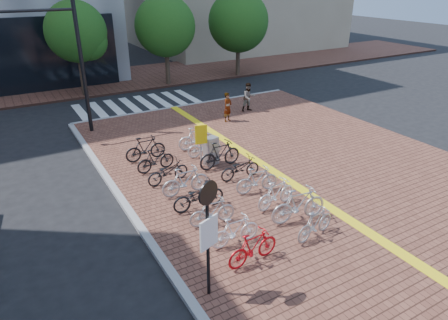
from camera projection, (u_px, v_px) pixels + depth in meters
ground at (259, 209)px, 13.87m from camera, size 120.00×120.00×0.00m
sidewalk at (447, 259)px, 11.28m from camera, size 14.00×34.00×0.15m
tactile_strip at (425, 269)px, 10.79m from camera, size 0.40×34.00×0.01m
kerb_north at (188, 106)px, 24.63m from camera, size 14.00×0.25×0.15m
far_sidewalk at (102, 81)px, 30.34m from camera, size 70.00×8.00×0.15m
crosswalk at (139, 105)px, 25.10m from camera, size 7.50×4.00×0.01m
street_trees at (179, 27)px, 28.16m from camera, size 16.20×4.60×6.35m
bike_0 at (253, 247)px, 10.85m from camera, size 1.68×0.58×0.99m
bike_1 at (235, 231)px, 11.60m from camera, size 1.59×0.53×0.94m
bike_2 at (212, 211)px, 12.56m from camera, size 1.58×0.59×0.93m
bike_3 at (199, 196)px, 13.41m from camera, size 1.87×0.73×0.97m
bike_4 at (185, 181)px, 14.28m from camera, size 1.81×0.58×1.08m
bike_5 at (168, 172)px, 15.16m from camera, size 1.77×0.79×0.90m
bike_6 at (156, 160)px, 16.05m from camera, size 1.67×0.61×0.98m
bike_7 at (145, 148)px, 16.98m from camera, size 1.78×0.51×1.07m
bike_8 at (315, 223)px, 11.93m from camera, size 1.64×0.72×0.95m
bike_9 at (299, 205)px, 12.69m from camera, size 2.01×0.80×1.18m
bike_10 at (276, 194)px, 13.52m from camera, size 1.73×0.70×1.01m
bike_11 at (257, 180)px, 14.43m from camera, size 1.70×0.70×0.99m
bike_12 at (240, 168)px, 15.45m from camera, size 1.70×0.63×0.89m
bike_13 at (220, 154)px, 16.31m from camera, size 1.94×0.63×1.15m
bike_14 at (205, 147)px, 17.33m from camera, size 1.60×0.66×0.93m
bike_15 at (197, 138)px, 18.09m from camera, size 1.78×0.63×1.05m
pedestrian_a at (228, 107)px, 21.48m from camera, size 0.68×0.58×1.58m
pedestrian_b at (249, 97)px, 23.10m from camera, size 0.82×0.65×1.66m
utility_box at (211, 151)px, 16.58m from camera, size 0.63×0.52×1.20m
yellow_sign at (201, 138)px, 16.02m from camera, size 0.50×0.16×1.84m
notice_sign at (208, 226)px, 9.10m from camera, size 0.57×0.24×3.19m
traffic_light_pole at (44, 44)px, 17.93m from camera, size 3.46×1.33×6.44m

